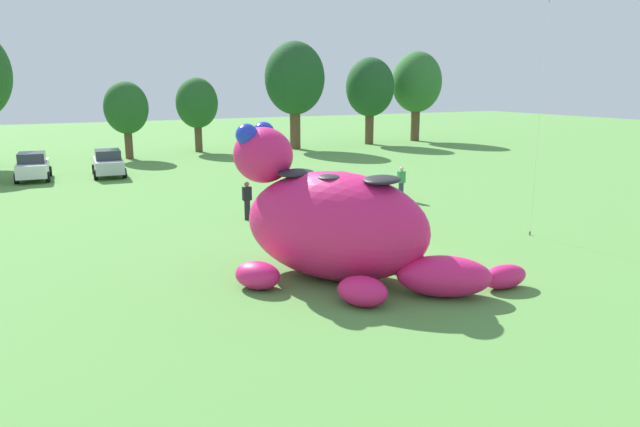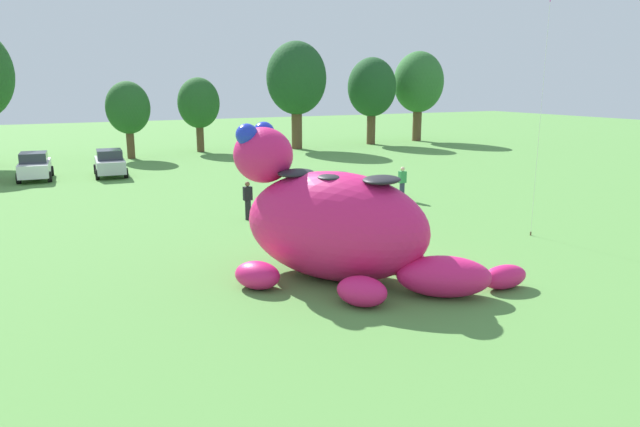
% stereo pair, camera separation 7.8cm
% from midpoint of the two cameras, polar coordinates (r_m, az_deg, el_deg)
% --- Properties ---
extents(ground_plane, '(160.00, 160.00, 0.00)m').
position_cam_midpoint_polar(ground_plane, '(18.38, 5.48, -6.02)').
color(ground_plane, '#568E42').
extents(giant_inflatable_creature, '(8.06, 7.35, 4.69)m').
position_cam_midpoint_polar(giant_inflatable_creature, '(17.52, 1.66, -1.07)').
color(giant_inflatable_creature, '#E01E6B').
rests_on(giant_inflatable_creature, ground).
extents(car_white, '(2.19, 4.23, 1.72)m').
position_cam_midpoint_polar(car_white, '(39.98, -26.29, 4.22)').
color(car_white, white).
rests_on(car_white, ground).
extents(car_silver, '(2.16, 4.21, 1.72)m').
position_cam_midpoint_polar(car_silver, '(39.72, -19.98, 4.73)').
color(car_silver, '#B7BABF').
rests_on(car_silver, ground).
extents(tree_centre_left, '(3.40, 3.40, 6.03)m').
position_cam_midpoint_polar(tree_centre_left, '(48.30, -18.38, 9.83)').
color(tree_centre_left, brown).
rests_on(tree_centre_left, ground).
extents(tree_centre, '(3.58, 3.58, 6.35)m').
position_cam_midpoint_polar(tree_centre, '(51.55, -11.85, 10.59)').
color(tree_centre, brown).
rests_on(tree_centre, ground).
extents(tree_centre_right, '(5.36, 5.36, 9.51)m').
position_cam_midpoint_polar(tree_centre_right, '(52.85, -2.30, 13.13)').
color(tree_centre_right, brown).
rests_on(tree_centre_right, ground).
extents(tree_mid_right, '(4.67, 4.67, 8.28)m').
position_cam_midpoint_polar(tree_mid_right, '(57.07, 5.18, 12.26)').
color(tree_mid_right, brown).
rests_on(tree_mid_right, ground).
extents(tree_right, '(5.08, 5.08, 9.01)m').
position_cam_midpoint_polar(tree_right, '(61.04, 9.74, 12.61)').
color(tree_right, brown).
rests_on(tree_right, ground).
extents(spectator_near_inflatable, '(0.38, 0.26, 1.71)m').
position_cam_midpoint_polar(spectator_near_inflatable, '(29.98, 8.19, 2.95)').
color(spectator_near_inflatable, '#2D334C').
rests_on(spectator_near_inflatable, ground).
extents(spectator_mid_field, '(0.38, 0.26, 1.71)m').
position_cam_midpoint_polar(spectator_mid_field, '(25.48, -7.05, 1.25)').
color(spectator_mid_field, black).
rests_on(spectator_mid_field, ground).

